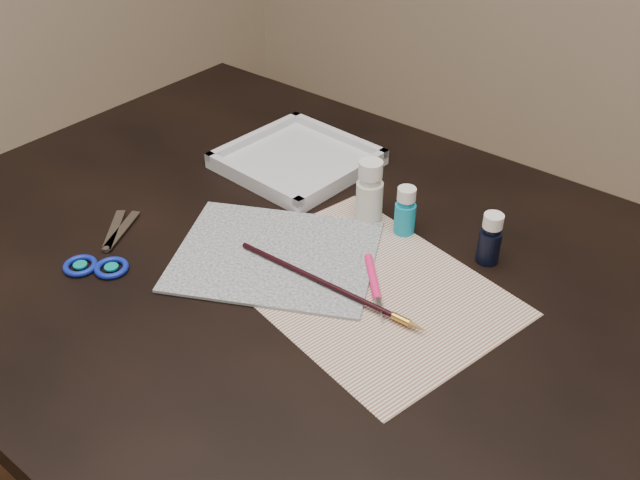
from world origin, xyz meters
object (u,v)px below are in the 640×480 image
Objects in this scene: paper at (366,288)px; scissors at (105,242)px; paint_bottle_white at (370,191)px; palette_tray at (297,159)px; paint_bottle_navy at (490,238)px; paint_bottle_cyan at (405,211)px; canvas at (276,255)px.

scissors is (-0.35, -0.16, 0.00)m from paper.
paint_bottle_white is 0.45× the size of palette_tray.
paint_bottle_white reaches higher than scissors.
scissors is at bearing -144.92° from paint_bottle_navy.
scissors is (-0.32, -0.30, -0.03)m from paint_bottle_cyan.
paper is 4.76× the size of paint_bottle_navy.
canvas is at bearing -105.55° from paint_bottle_white.
paint_bottle_cyan reaches higher than palette_tray.
paper is 0.14m from canvas.
paint_bottle_cyan is at bearing -11.64° from palette_tray.
paint_bottle_cyan reaches higher than canvas.
paint_bottle_white reaches higher than palette_tray.
palette_tray is (0.07, 0.35, 0.01)m from scissors.
paint_bottle_white is 1.29× the size of paint_bottle_navy.
palette_tray is at bearing -50.40° from scissors.
paint_bottle_navy is 0.42× the size of scissors.
paint_bottle_navy reaches higher than paper.
paper is at bearing -121.70° from paint_bottle_navy.
palette_tray is at bearing 163.57° from paint_bottle_white.
paint_bottle_white is 0.40m from scissors.
scissors is (-0.45, -0.32, -0.03)m from paint_bottle_navy.
palette_tray is (-0.29, 0.19, 0.01)m from paper.
canvas is 1.51× the size of scissors.
paint_bottle_navy is (0.19, 0.02, -0.01)m from paint_bottle_white.
paint_bottle_cyan is (0.06, 0.00, -0.01)m from paint_bottle_white.
scissors reaches higher than canvas.
scissors is at bearing -100.56° from palette_tray.
paper is at bearing 10.31° from canvas.
paint_bottle_white is at bearing 124.89° from paper.
paper is 1.65× the size of palette_tray.
paint_bottle_white is 0.54× the size of scissors.
canvas is 3.65× the size of paint_bottle_cyan.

